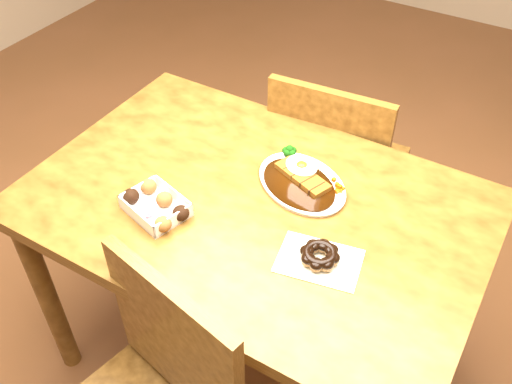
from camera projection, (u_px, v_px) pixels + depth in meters
The scene contains 6 objects.
ground at pixel (254, 355), 2.01m from camera, with size 6.00×6.00×0.00m, color brown.
table at pixel (254, 227), 1.57m from camera, with size 1.20×0.80×0.75m.
chair_far at pixel (334, 168), 2.02m from camera, with size 0.45×0.45×0.87m.
katsu_curry_plate at pixel (302, 180), 1.54m from camera, with size 0.33×0.29×0.05m.
donut_box at pixel (156, 205), 1.46m from camera, with size 0.19×0.16×0.04m.
pon_de_ring at pixel (320, 256), 1.33m from camera, with size 0.22×0.17×0.04m.
Camera 1 is at (0.56, -0.93, 1.78)m, focal length 40.00 mm.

